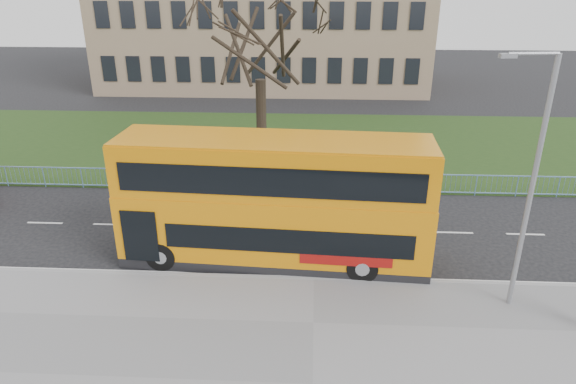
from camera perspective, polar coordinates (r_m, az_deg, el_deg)
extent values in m
plane|color=black|center=(20.18, 2.90, -7.42)|extent=(120.00, 120.00, 0.00)
cube|color=gray|center=(18.82, 2.88, -9.64)|extent=(80.00, 0.20, 0.14)
cube|color=#1E3814|center=(33.28, 3.03, 5.27)|extent=(80.00, 15.40, 0.08)
cube|color=#8B7358|center=(52.70, -2.52, 19.62)|extent=(30.00, 15.00, 14.00)
cube|color=orange|center=(19.47, -1.53, -3.70)|extent=(11.60, 3.40, 2.13)
cube|color=orange|center=(18.94, -1.57, -0.33)|extent=(11.60, 3.40, 0.37)
cube|color=orange|center=(18.51, -1.60, 2.91)|extent=(11.54, 3.34, 1.91)
cube|color=black|center=(18.15, -0.06, -5.52)|extent=(8.83, 0.56, 0.93)
cube|color=black|center=(17.30, -2.21, 1.06)|extent=(10.53, 0.66, 1.04)
cylinder|color=black|center=(19.78, -13.91, -6.91)|extent=(1.15, 0.37, 1.14)
cylinder|color=black|center=(18.70, 8.25, -8.31)|extent=(1.15, 0.37, 1.14)
cylinder|color=gray|center=(17.19, 25.42, 0.13)|extent=(0.16, 0.16, 8.13)
cylinder|color=gray|center=(15.85, 25.65, 13.71)|extent=(1.42, 0.26, 0.10)
cube|color=gray|center=(15.54, 23.25, 13.75)|extent=(0.48, 0.23, 0.12)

